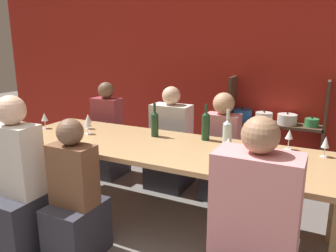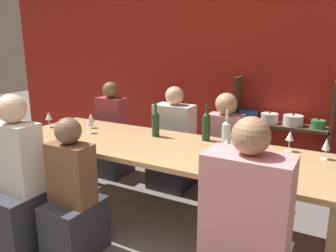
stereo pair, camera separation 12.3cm
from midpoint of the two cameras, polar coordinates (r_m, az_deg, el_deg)
name	(u,v)px [view 2 (the right image)]	position (r m, az deg, el deg)	size (l,w,h in m)	color
wall_back_red	(242,66)	(4.65, 13.57, 10.20)	(8.80, 0.06, 2.70)	red
shelf_unit	(278,137)	(4.48, 19.29, -1.84)	(1.19, 0.30, 1.21)	#4C3828
dining_table	(163,153)	(2.90, 0.26, -4.74)	(2.97, 0.93, 0.77)	tan
wine_bottle_green	(156,123)	(3.13, -1.04, 0.52)	(0.07, 0.07, 0.32)	#19381E
wine_bottle_dark	(206,126)	(3.01, 7.84, 0.05)	(0.07, 0.07, 0.34)	#19381E
wine_bottle_amber	(226,135)	(2.73, 11.40, -1.57)	(0.08, 0.08, 0.35)	#B2C6C1
wine_glass_red_a	(290,137)	(2.89, 21.62, -1.75)	(0.07, 0.07, 0.17)	white
wine_glass_white_a	(91,118)	(3.52, -12.30, 1.35)	(0.07, 0.07, 0.16)	white
wine_glass_empty_a	(49,116)	(3.68, -19.17, 1.61)	(0.07, 0.07, 0.16)	white
wine_glass_red_b	(90,122)	(3.32, -12.46, 0.68)	(0.07, 0.07, 0.16)	white
wine_glass_empty_b	(227,143)	(2.56, 11.56, -3.00)	(0.08, 0.08, 0.16)	white
wine_glass_red_c	(326,145)	(2.80, 27.01, -2.95)	(0.06, 0.06, 0.17)	white
person_far_a	(224,159)	(3.58, 10.68, -5.66)	(0.36, 0.45, 1.15)	#2D2D38
person_near_b	(21,191)	(2.93, -23.12, -10.34)	(0.39, 0.48, 1.26)	#2D2D38
person_far_b	(174,150)	(3.85, 2.00, -4.28)	(0.45, 0.57, 1.17)	#2D2D38
person_near_c	(74,205)	(2.70, -14.82, -13.20)	(0.35, 0.44, 1.11)	#2D2D38
person_far_c	(113,141)	(4.21, -8.80, -2.55)	(0.36, 0.45, 1.19)	#2D2D38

